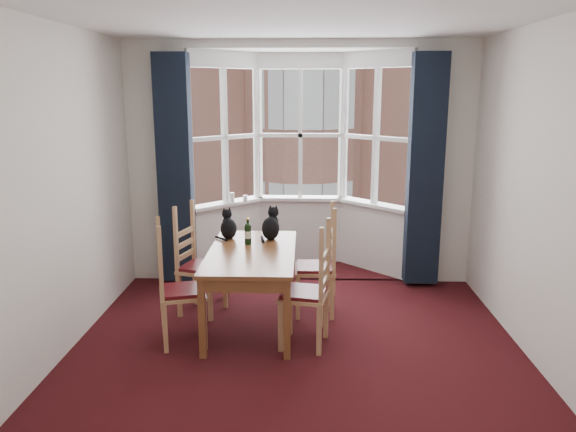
{
  "coord_description": "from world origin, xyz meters",
  "views": [
    {
      "loc": [
        0.08,
        -4.26,
        2.25
      ],
      "look_at": [
        -0.1,
        1.05,
        1.05
      ],
      "focal_mm": 35.0,
      "sensor_mm": 36.0,
      "label": 1
    }
  ],
  "objects_px": {
    "chair_right_far": "(324,269)",
    "cat_left": "(228,227)",
    "chair_left_near": "(172,294)",
    "dining_table": "(252,259)",
    "chair_left_far": "(194,268)",
    "candle_tall": "(232,197)",
    "candle_short": "(245,199)",
    "cat_right": "(271,226)",
    "wine_bottle": "(248,233)",
    "chair_right_near": "(314,296)"
  },
  "relations": [
    {
      "from": "candle_tall",
      "to": "candle_short",
      "type": "distance_m",
      "value": 0.16
    },
    {
      "from": "wine_bottle",
      "to": "dining_table",
      "type": "bearing_deg",
      "value": -75.31
    },
    {
      "from": "chair_left_near",
      "to": "chair_left_far",
      "type": "xyz_separation_m",
      "value": [
        0.05,
        0.75,
        0.0
      ]
    },
    {
      "from": "cat_right",
      "to": "wine_bottle",
      "type": "height_order",
      "value": "cat_right"
    },
    {
      "from": "cat_right",
      "to": "candle_tall",
      "type": "xyz_separation_m",
      "value": [
        -0.57,
        1.29,
        0.05
      ]
    },
    {
      "from": "wine_bottle",
      "to": "candle_short",
      "type": "relative_size",
      "value": 3.09
    },
    {
      "from": "chair_right_near",
      "to": "cat_right",
      "type": "relative_size",
      "value": 2.62
    },
    {
      "from": "candle_short",
      "to": "candle_tall",
      "type": "bearing_deg",
      "value": -169.45
    },
    {
      "from": "dining_table",
      "to": "candle_short",
      "type": "xyz_separation_m",
      "value": [
        -0.25,
        1.76,
        0.25
      ]
    },
    {
      "from": "chair_left_near",
      "to": "chair_right_near",
      "type": "xyz_separation_m",
      "value": [
        1.27,
        -0.01,
        0.0
      ]
    },
    {
      "from": "dining_table",
      "to": "candle_tall",
      "type": "relative_size",
      "value": 12.42
    },
    {
      "from": "chair_right_far",
      "to": "cat_left",
      "type": "relative_size",
      "value": 2.86
    },
    {
      "from": "chair_right_far",
      "to": "cat_right",
      "type": "bearing_deg",
      "value": 167.07
    },
    {
      "from": "dining_table",
      "to": "candle_short",
      "type": "height_order",
      "value": "candle_short"
    },
    {
      "from": "chair_left_far",
      "to": "cat_right",
      "type": "xyz_separation_m",
      "value": [
        0.79,
        0.13,
        0.41
      ]
    },
    {
      "from": "dining_table",
      "to": "cat_right",
      "type": "relative_size",
      "value": 4.36
    },
    {
      "from": "chair_left_near",
      "to": "candle_tall",
      "type": "xyz_separation_m",
      "value": [
        0.26,
        2.17,
        0.46
      ]
    },
    {
      "from": "dining_table",
      "to": "chair_left_far",
      "type": "height_order",
      "value": "chair_left_far"
    },
    {
      "from": "cat_left",
      "to": "chair_right_far",
      "type": "bearing_deg",
      "value": -7.64
    },
    {
      "from": "chair_left_far",
      "to": "chair_right_far",
      "type": "relative_size",
      "value": 1.0
    },
    {
      "from": "cat_right",
      "to": "wine_bottle",
      "type": "bearing_deg",
      "value": -135.46
    },
    {
      "from": "chair_left_far",
      "to": "cat_right",
      "type": "distance_m",
      "value": 0.9
    },
    {
      "from": "chair_left_near",
      "to": "cat_left",
      "type": "height_order",
      "value": "cat_left"
    },
    {
      "from": "candle_tall",
      "to": "candle_short",
      "type": "height_order",
      "value": "candle_tall"
    },
    {
      "from": "cat_right",
      "to": "wine_bottle",
      "type": "relative_size",
      "value": 1.32
    },
    {
      "from": "candle_tall",
      "to": "cat_left",
      "type": "bearing_deg",
      "value": -84.2
    },
    {
      "from": "dining_table",
      "to": "chair_left_near",
      "type": "bearing_deg",
      "value": -146.9
    },
    {
      "from": "chair_left_near",
      "to": "chair_right_far",
      "type": "distance_m",
      "value": 1.57
    },
    {
      "from": "chair_right_far",
      "to": "candle_tall",
      "type": "bearing_deg",
      "value": 128.11
    },
    {
      "from": "dining_table",
      "to": "chair_left_near",
      "type": "height_order",
      "value": "chair_left_near"
    },
    {
      "from": "dining_table",
      "to": "chair_left_far",
      "type": "bearing_deg",
      "value": 153.69
    },
    {
      "from": "chair_right_far",
      "to": "candle_short",
      "type": "xyz_separation_m",
      "value": [
        -0.95,
        1.45,
        0.44
      ]
    },
    {
      "from": "chair_right_far",
      "to": "candle_tall",
      "type": "height_order",
      "value": "candle_tall"
    },
    {
      "from": "dining_table",
      "to": "chair_right_far",
      "type": "relative_size",
      "value": 1.67
    },
    {
      "from": "chair_left_near",
      "to": "candle_short",
      "type": "height_order",
      "value": "candle_short"
    },
    {
      "from": "wine_bottle",
      "to": "candle_short",
      "type": "distance_m",
      "value": 1.55
    },
    {
      "from": "chair_left_near",
      "to": "cat_right",
      "type": "bearing_deg",
      "value": 46.52
    },
    {
      "from": "chair_right_near",
      "to": "candle_short",
      "type": "distance_m",
      "value": 2.4
    },
    {
      "from": "wine_bottle",
      "to": "candle_tall",
      "type": "relative_size",
      "value": 2.15
    },
    {
      "from": "chair_left_far",
      "to": "cat_right",
      "type": "height_order",
      "value": "cat_right"
    },
    {
      "from": "chair_left_near",
      "to": "chair_right_near",
      "type": "relative_size",
      "value": 1.0
    },
    {
      "from": "cat_right",
      "to": "wine_bottle",
      "type": "xyz_separation_m",
      "value": [
        -0.22,
        -0.21,
        -0.02
      ]
    },
    {
      "from": "chair_left_far",
      "to": "wine_bottle",
      "type": "bearing_deg",
      "value": -8.57
    },
    {
      "from": "chair_right_far",
      "to": "cat_right",
      "type": "xyz_separation_m",
      "value": [
        -0.54,
        0.12,
        0.41
      ]
    },
    {
      "from": "dining_table",
      "to": "cat_right",
      "type": "bearing_deg",
      "value": 70.25
    },
    {
      "from": "wine_bottle",
      "to": "candle_tall",
      "type": "height_order",
      "value": "wine_bottle"
    },
    {
      "from": "chair_left_near",
      "to": "cat_right",
      "type": "height_order",
      "value": "cat_right"
    },
    {
      "from": "candle_short",
      "to": "chair_left_far",
      "type": "bearing_deg",
      "value": -104.58
    },
    {
      "from": "dining_table",
      "to": "cat_left",
      "type": "xyz_separation_m",
      "value": [
        -0.28,
        0.44,
        0.21
      ]
    },
    {
      "from": "cat_right",
      "to": "candle_short",
      "type": "distance_m",
      "value": 1.38
    }
  ]
}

